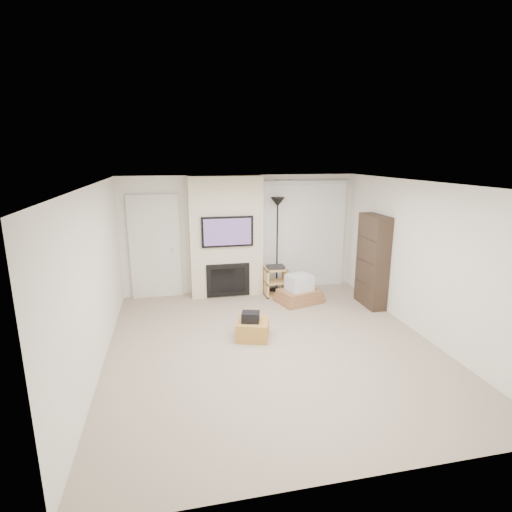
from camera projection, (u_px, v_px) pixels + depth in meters
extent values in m
cube|color=tan|center=(272.00, 345.00, 6.25)|extent=(5.00, 5.50, 0.00)
cube|color=white|center=(274.00, 184.00, 5.64)|extent=(5.00, 5.50, 0.00)
cube|color=white|center=(241.00, 234.00, 8.55)|extent=(5.00, 0.00, 2.50)
cube|color=white|center=(355.00, 357.00, 3.33)|extent=(5.00, 0.00, 2.50)
cube|color=white|center=(95.00, 279.00, 5.43)|extent=(0.00, 5.50, 2.50)
cube|color=white|center=(422.00, 260.00, 6.45)|extent=(0.00, 5.50, 2.50)
cube|color=silver|center=(285.00, 180.00, 6.48)|extent=(0.35, 0.18, 0.01)
cube|color=#B07F37|center=(253.00, 329.00, 6.47)|extent=(0.62, 0.62, 0.30)
cube|color=black|center=(251.00, 317.00, 6.38)|extent=(0.33, 0.29, 0.16)
cube|color=beige|center=(226.00, 237.00, 8.29)|extent=(1.50, 0.40, 2.50)
cube|color=black|center=(227.00, 232.00, 8.03)|extent=(1.05, 0.06, 0.62)
cube|color=#3D2D4E|center=(228.00, 232.00, 8.00)|extent=(0.96, 0.00, 0.54)
cube|color=black|center=(228.00, 280.00, 8.30)|extent=(0.90, 0.04, 0.70)
cube|color=black|center=(228.00, 280.00, 8.28)|extent=(0.70, 0.02, 0.50)
cube|color=silver|center=(155.00, 247.00, 8.19)|extent=(1.02, 0.08, 2.14)
cube|color=#B3B1AC|center=(155.00, 249.00, 8.21)|extent=(0.90, 0.05, 2.05)
cylinder|color=silver|center=(172.00, 250.00, 8.24)|extent=(0.07, 0.06, 0.07)
cube|color=silver|center=(305.00, 183.00, 8.51)|extent=(1.98, 0.10, 0.08)
cube|color=white|center=(304.00, 237.00, 8.81)|extent=(1.90, 0.03, 2.29)
cylinder|color=black|center=(277.00, 290.00, 8.76)|extent=(0.30, 0.30, 0.03)
cylinder|color=black|center=(277.00, 248.00, 8.53)|extent=(0.03, 0.03, 1.91)
cone|color=black|center=(278.00, 202.00, 8.29)|extent=(0.30, 0.30, 0.20)
cube|color=#E4B169|center=(266.00, 283.00, 8.37)|extent=(0.04, 0.38, 0.60)
cube|color=#E4B169|center=(285.00, 281.00, 8.46)|extent=(0.04, 0.38, 0.60)
cube|color=#E4B169|center=(275.00, 295.00, 8.48)|extent=(0.45, 0.38, 0.03)
cube|color=#E4B169|center=(275.00, 282.00, 8.41)|extent=(0.45, 0.38, 0.03)
cube|color=#E4B169|center=(276.00, 269.00, 8.34)|extent=(0.45, 0.38, 0.03)
cube|color=black|center=(276.00, 267.00, 8.33)|extent=(0.35, 0.25, 0.06)
cube|color=#9A6843|center=(299.00, 300.00, 8.10)|extent=(0.99, 0.86, 0.09)
cube|color=#9A6843|center=(299.00, 296.00, 8.08)|extent=(0.94, 0.80, 0.08)
cube|color=#9A6843|center=(299.00, 292.00, 8.06)|extent=(0.89, 0.75, 0.08)
cube|color=silver|center=(299.00, 282.00, 8.01)|extent=(0.56, 0.53, 0.31)
cube|color=black|center=(373.00, 261.00, 7.74)|extent=(0.30, 0.80, 1.80)
cube|color=black|center=(370.00, 283.00, 7.85)|extent=(0.26, 0.72, 0.02)
cube|color=black|center=(372.00, 261.00, 7.74)|extent=(0.26, 0.72, 0.02)
cube|color=black|center=(373.00, 238.00, 7.63)|extent=(0.26, 0.72, 0.02)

